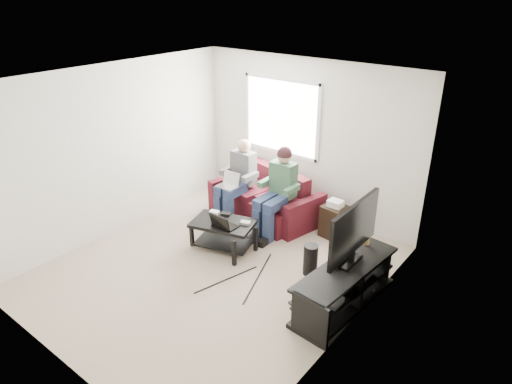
% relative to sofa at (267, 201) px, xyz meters
% --- Properties ---
extents(floor, '(4.50, 4.50, 0.00)m').
position_rel_sofa_xyz_m(floor, '(0.36, -1.68, -0.30)').
color(floor, tan).
rests_on(floor, ground).
extents(ceiling, '(4.50, 4.50, 0.00)m').
position_rel_sofa_xyz_m(ceiling, '(0.36, -1.68, 2.30)').
color(ceiling, white).
rests_on(ceiling, wall_back).
extents(wall_back, '(4.50, 0.00, 4.50)m').
position_rel_sofa_xyz_m(wall_back, '(0.36, 0.57, 1.00)').
color(wall_back, silver).
rests_on(wall_back, floor).
extents(wall_front, '(4.50, 0.00, 4.50)m').
position_rel_sofa_xyz_m(wall_front, '(0.36, -3.93, 1.00)').
color(wall_front, silver).
rests_on(wall_front, floor).
extents(wall_left, '(0.00, 4.50, 4.50)m').
position_rel_sofa_xyz_m(wall_left, '(-1.64, -1.68, 1.00)').
color(wall_left, silver).
rests_on(wall_left, floor).
extents(wall_right, '(0.00, 4.50, 4.50)m').
position_rel_sofa_xyz_m(wall_right, '(2.36, -1.68, 1.00)').
color(wall_right, silver).
rests_on(wall_right, floor).
extents(window, '(1.48, 0.04, 1.28)m').
position_rel_sofa_xyz_m(window, '(-0.14, 0.55, 1.30)').
color(window, white).
rests_on(window, wall_back).
extents(sofa, '(1.87, 1.08, 0.80)m').
position_rel_sofa_xyz_m(sofa, '(0.00, 0.00, 0.00)').
color(sofa, '#4B1216').
rests_on(sofa, floor).
extents(person_left, '(0.40, 0.70, 1.33)m').
position_rel_sofa_xyz_m(person_left, '(-0.40, -0.29, 0.42)').
color(person_left, navy).
rests_on(person_left, sofa).
extents(person_right, '(0.40, 0.71, 1.37)m').
position_rel_sofa_xyz_m(person_right, '(0.40, -0.27, 0.48)').
color(person_right, navy).
rests_on(person_right, sofa).
extents(laptop_silver, '(0.38, 0.32, 0.24)m').
position_rel_sofa_xyz_m(laptop_silver, '(-0.40, -0.53, 0.39)').
color(laptop_silver, silver).
rests_on(laptop_silver, person_left).
extents(coffee_table, '(1.02, 0.78, 0.45)m').
position_rel_sofa_xyz_m(coffee_table, '(0.09, -1.20, 0.03)').
color(coffee_table, black).
rests_on(coffee_table, floor).
extents(laptop_black, '(0.40, 0.34, 0.24)m').
position_rel_sofa_xyz_m(laptop_black, '(0.21, -1.28, 0.27)').
color(laptop_black, black).
rests_on(laptop_black, coffee_table).
extents(controller_a, '(0.16, 0.12, 0.04)m').
position_rel_sofa_xyz_m(controller_a, '(-0.19, -1.08, 0.17)').
color(controller_a, silver).
rests_on(controller_a, coffee_table).
extents(controller_b, '(0.16, 0.14, 0.04)m').
position_rel_sofa_xyz_m(controller_b, '(-0.01, -1.02, 0.17)').
color(controller_b, black).
rests_on(controller_b, coffee_table).
extents(controller_c, '(0.16, 0.13, 0.04)m').
position_rel_sofa_xyz_m(controller_c, '(0.39, -1.05, 0.17)').
color(controller_c, gray).
rests_on(controller_c, coffee_table).
extents(tv_stand, '(0.63, 1.67, 0.54)m').
position_rel_sofa_xyz_m(tv_stand, '(2.13, -1.26, -0.06)').
color(tv_stand, black).
rests_on(tv_stand, floor).
extents(tv, '(0.12, 1.10, 0.81)m').
position_rel_sofa_xyz_m(tv, '(2.12, -1.16, 0.70)').
color(tv, black).
rests_on(tv, tv_stand).
extents(soundbar, '(0.12, 0.50, 0.10)m').
position_rel_sofa_xyz_m(soundbar, '(2.01, -1.16, 0.29)').
color(soundbar, black).
rests_on(soundbar, tv_stand).
extents(drink_cup, '(0.08, 0.08, 0.12)m').
position_rel_sofa_xyz_m(drink_cup, '(2.08, -0.63, 0.30)').
color(drink_cup, '#9A7142').
rests_on(drink_cup, tv_stand).
extents(console_white, '(0.30, 0.22, 0.06)m').
position_rel_sofa_xyz_m(console_white, '(2.13, -1.66, 0.02)').
color(console_white, silver).
rests_on(console_white, tv_stand).
extents(console_grey, '(0.34, 0.26, 0.08)m').
position_rel_sofa_xyz_m(console_grey, '(2.13, -0.96, 0.03)').
color(console_grey, gray).
rests_on(console_grey, tv_stand).
extents(console_black, '(0.38, 0.30, 0.07)m').
position_rel_sofa_xyz_m(console_black, '(2.13, -1.31, 0.02)').
color(console_black, black).
rests_on(console_black, tv_stand).
extents(subwoofer, '(0.19, 0.19, 0.44)m').
position_rel_sofa_xyz_m(subwoofer, '(1.45, -0.96, -0.08)').
color(subwoofer, black).
rests_on(subwoofer, floor).
extents(keyboard_floor, '(0.27, 0.48, 0.03)m').
position_rel_sofa_xyz_m(keyboard_floor, '(1.72, -1.47, -0.29)').
color(keyboard_floor, black).
rests_on(keyboard_floor, floor).
extents(end_table, '(0.35, 0.35, 0.61)m').
position_rel_sofa_xyz_m(end_table, '(1.19, 0.14, -0.03)').
color(end_table, black).
rests_on(end_table, floor).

